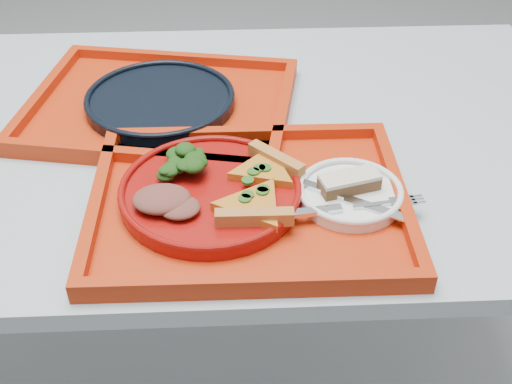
% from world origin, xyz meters
% --- Properties ---
extents(table, '(1.60, 0.80, 0.75)m').
position_xyz_m(table, '(0.00, 0.00, 0.68)').
color(table, '#9BA6AE').
rests_on(table, ground).
extents(tray_main, '(0.45, 0.35, 0.01)m').
position_xyz_m(tray_main, '(0.20, -0.21, 0.76)').
color(tray_main, '#B22709').
rests_on(tray_main, table).
extents(tray_far, '(0.51, 0.43, 0.01)m').
position_xyz_m(tray_far, '(0.05, 0.07, 0.76)').
color(tray_far, '#B22709').
rests_on(tray_far, table).
extents(dinner_plate, '(0.26, 0.26, 0.02)m').
position_xyz_m(dinner_plate, '(0.14, -0.20, 0.77)').
color(dinner_plate, maroon).
rests_on(dinner_plate, tray_main).
extents(side_plate, '(0.15, 0.15, 0.01)m').
position_xyz_m(side_plate, '(0.34, -0.21, 0.77)').
color(side_plate, white).
rests_on(side_plate, tray_main).
extents(navy_plate, '(0.26, 0.26, 0.02)m').
position_xyz_m(navy_plate, '(0.05, 0.07, 0.77)').
color(navy_plate, black).
rests_on(navy_plate, tray_far).
extents(pizza_slice_a, '(0.10, 0.12, 0.02)m').
position_xyz_m(pizza_slice_a, '(0.20, -0.25, 0.79)').
color(pizza_slice_a, gold).
rests_on(pizza_slice_a, dinner_plate).
extents(pizza_slice_b, '(0.15, 0.15, 0.02)m').
position_xyz_m(pizza_slice_b, '(0.22, -0.17, 0.79)').
color(pizza_slice_b, gold).
rests_on(pizza_slice_b, dinner_plate).
extents(salad_heap, '(0.08, 0.07, 0.04)m').
position_xyz_m(salad_heap, '(0.11, -0.15, 0.80)').
color(salad_heap, black).
rests_on(salad_heap, dinner_plate).
extents(meat_portion, '(0.08, 0.06, 0.02)m').
position_xyz_m(meat_portion, '(0.08, -0.23, 0.79)').
color(meat_portion, brown).
rests_on(meat_portion, dinner_plate).
extents(dessert_bar, '(0.09, 0.06, 0.02)m').
position_xyz_m(dessert_bar, '(0.34, -0.20, 0.79)').
color(dessert_bar, '#4F2F1A').
rests_on(dessert_bar, side_plate).
extents(knife, '(0.17, 0.11, 0.01)m').
position_xyz_m(knife, '(0.34, -0.23, 0.78)').
color(knife, silver).
rests_on(knife, side_plate).
extents(fork, '(0.19, 0.05, 0.01)m').
position_xyz_m(fork, '(0.34, -0.25, 0.78)').
color(fork, silver).
rests_on(fork, side_plate).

